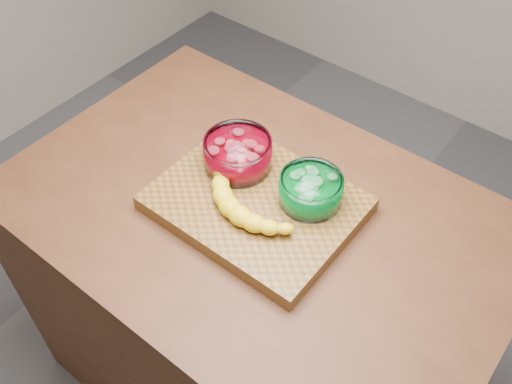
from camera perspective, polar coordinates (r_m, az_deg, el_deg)
The scene contains 6 objects.
ground at distance 2.11m, azimuth 0.00°, elevation -17.91°, with size 3.50×3.50×0.00m, color #4F4F53.
counter at distance 1.71m, azimuth 0.00°, elevation -11.63°, with size 1.20×0.80×0.90m, color #4D2917.
cutting_board at distance 1.33m, azimuth 0.00°, elevation -1.17°, with size 0.45×0.35×0.04m, color brown.
bowl_red at distance 1.36m, azimuth -1.82°, elevation 3.85°, with size 0.16×0.16×0.08m.
bowl_green at distance 1.29m, azimuth 5.48°, elevation 0.21°, with size 0.14×0.14×0.07m.
banana at distance 1.28m, azimuth -0.58°, elevation -0.67°, with size 0.30×0.18×0.04m, color yellow, non-canonical shape.
Camera 1 is at (0.54, -0.69, 1.92)m, focal length 40.00 mm.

